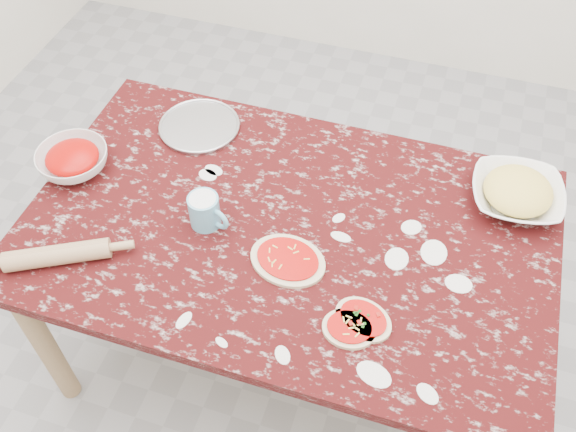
# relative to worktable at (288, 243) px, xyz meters

# --- Properties ---
(ground) EXTENTS (4.00, 4.00, 0.00)m
(ground) POSITION_rel_worktable_xyz_m (0.00, 0.00, -0.67)
(ground) COLOR gray
(worktable) EXTENTS (1.60, 1.00, 0.75)m
(worktable) POSITION_rel_worktable_xyz_m (0.00, 0.00, 0.00)
(worktable) COLOR #33090A
(worktable) RESTS_ON ground
(pizza_tray) EXTENTS (0.34, 0.34, 0.01)m
(pizza_tray) POSITION_rel_worktable_xyz_m (-0.43, 0.33, 0.09)
(pizza_tray) COLOR #B2B2B7
(pizza_tray) RESTS_ON worktable
(sauce_bowl) EXTENTS (0.26, 0.26, 0.07)m
(sauce_bowl) POSITION_rel_worktable_xyz_m (-0.74, 0.02, 0.12)
(sauce_bowl) COLOR white
(sauce_bowl) RESTS_ON worktable
(cheese_bowl) EXTENTS (0.31, 0.31, 0.07)m
(cheese_bowl) POSITION_rel_worktable_xyz_m (0.64, 0.31, 0.12)
(cheese_bowl) COLOR white
(cheese_bowl) RESTS_ON worktable
(flour_mug) EXTENTS (0.14, 0.09, 0.11)m
(flour_mug) POSITION_rel_worktable_xyz_m (-0.24, -0.06, 0.14)
(flour_mug) COLOR #62ACCB
(flour_mug) RESTS_ON worktable
(pizza_left) EXTENTS (0.25, 0.21, 0.02)m
(pizza_left) POSITION_rel_worktable_xyz_m (0.04, -0.13, 0.09)
(pizza_left) COLOR beige
(pizza_left) RESTS_ON worktable
(pizza_mid) EXTENTS (0.15, 0.13, 0.02)m
(pizza_mid) POSITION_rel_worktable_xyz_m (0.26, -0.29, 0.09)
(pizza_mid) COLOR beige
(pizza_mid) RESTS_ON worktable
(pizza_right) EXTENTS (0.20, 0.17, 0.02)m
(pizza_right) POSITION_rel_worktable_xyz_m (0.29, -0.25, 0.09)
(pizza_right) COLOR beige
(pizza_right) RESTS_ON worktable
(rolling_pin) EXTENTS (0.29, 0.19, 0.06)m
(rolling_pin) POSITION_rel_worktable_xyz_m (-0.59, -0.33, 0.11)
(rolling_pin) COLOR tan
(rolling_pin) RESTS_ON worktable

